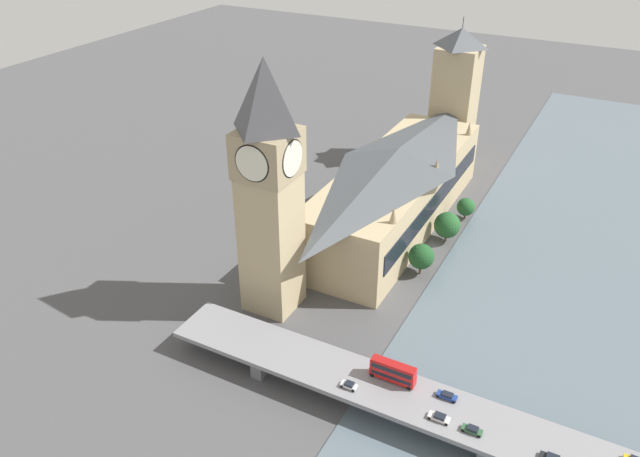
{
  "coord_description": "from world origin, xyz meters",
  "views": [
    {
      "loc": [
        -47.88,
        170.15,
        107.32
      ],
      "look_at": [
        22.08,
        37.59,
        19.7
      ],
      "focal_mm": 35.0,
      "sensor_mm": 36.0,
      "label": 1
    }
  ],
  "objects_px": {
    "clock_tower": "(269,185)",
    "double_decker_bus_mid": "(393,371)",
    "parliament_hall": "(397,187)",
    "car_northbound_tail": "(349,385)",
    "road_bridge": "(493,431)",
    "car_southbound_mid": "(439,417)",
    "car_southbound_tail": "(472,430)",
    "car_northbound_lead": "(447,396)",
    "victoria_tower": "(455,97)"
  },
  "relations": [
    {
      "from": "victoria_tower",
      "to": "car_southbound_mid",
      "type": "xyz_separation_m",
      "value": [
        -43.65,
        144.2,
        -20.32
      ]
    },
    {
      "from": "parliament_hall",
      "to": "clock_tower",
      "type": "height_order",
      "value": "clock_tower"
    },
    {
      "from": "road_bridge",
      "to": "car_northbound_tail",
      "type": "relative_size",
      "value": 41.27
    },
    {
      "from": "car_northbound_tail",
      "to": "car_southbound_tail",
      "type": "bearing_deg",
      "value": -179.31
    },
    {
      "from": "road_bridge",
      "to": "double_decker_bus_mid",
      "type": "height_order",
      "value": "double_decker_bus_mid"
    },
    {
      "from": "parliament_hall",
      "to": "clock_tower",
      "type": "distance_m",
      "value": 64.59
    },
    {
      "from": "double_decker_bus_mid",
      "to": "road_bridge",
      "type": "bearing_deg",
      "value": 172.93
    },
    {
      "from": "clock_tower",
      "to": "road_bridge",
      "type": "distance_m",
      "value": 77.54
    },
    {
      "from": "parliament_hall",
      "to": "car_northbound_tail",
      "type": "relative_size",
      "value": 25.26
    },
    {
      "from": "clock_tower",
      "to": "car_northbound_lead",
      "type": "xyz_separation_m",
      "value": [
        -55.85,
        18.47,
        -30.37
      ]
    },
    {
      "from": "road_bridge",
      "to": "car_northbound_tail",
      "type": "height_order",
      "value": "car_northbound_tail"
    },
    {
      "from": "car_northbound_tail",
      "to": "double_decker_bus_mid",
      "type": "bearing_deg",
      "value": -139.34
    },
    {
      "from": "car_northbound_tail",
      "to": "car_southbound_mid",
      "type": "xyz_separation_m",
      "value": [
        -20.86,
        -0.38,
        -0.0
      ]
    },
    {
      "from": "road_bridge",
      "to": "car_northbound_tail",
      "type": "distance_m",
      "value": 31.87
    },
    {
      "from": "double_decker_bus_mid",
      "to": "car_northbound_lead",
      "type": "xyz_separation_m",
      "value": [
        -12.66,
        -0.46,
        -2.04
      ]
    },
    {
      "from": "clock_tower",
      "to": "road_bridge",
      "type": "xyz_separation_m",
      "value": [
        -67.07,
        21.89,
        -32.17
      ]
    },
    {
      "from": "clock_tower",
      "to": "car_northbound_tail",
      "type": "relative_size",
      "value": 18.31
    },
    {
      "from": "car_northbound_lead",
      "to": "car_southbound_mid",
      "type": "bearing_deg",
      "value": 94.1
    },
    {
      "from": "parliament_hall",
      "to": "double_decker_bus_mid",
      "type": "distance_m",
      "value": 83.7
    },
    {
      "from": "clock_tower",
      "to": "car_northbound_tail",
      "type": "xyz_separation_m",
      "value": [
        -35.47,
        25.55,
        -30.38
      ]
    },
    {
      "from": "clock_tower",
      "to": "victoria_tower",
      "type": "distance_m",
      "value": 120.13
    },
    {
      "from": "parliament_hall",
      "to": "car_southbound_mid",
      "type": "relative_size",
      "value": 20.81
    },
    {
      "from": "victoria_tower",
      "to": "road_bridge",
      "type": "height_order",
      "value": "victoria_tower"
    },
    {
      "from": "clock_tower",
      "to": "car_southbound_mid",
      "type": "xyz_separation_m",
      "value": [
        -56.33,
        25.17,
        -30.38
      ]
    },
    {
      "from": "victoria_tower",
      "to": "car_southbound_mid",
      "type": "height_order",
      "value": "victoria_tower"
    },
    {
      "from": "clock_tower",
      "to": "car_southbound_mid",
      "type": "distance_m",
      "value": 68.77
    },
    {
      "from": "parliament_hall",
      "to": "clock_tower",
      "type": "bearing_deg",
      "value": 77.8
    },
    {
      "from": "clock_tower",
      "to": "double_decker_bus_mid",
      "type": "distance_m",
      "value": 55.01
    },
    {
      "from": "car_northbound_tail",
      "to": "car_southbound_mid",
      "type": "bearing_deg",
      "value": -178.95
    },
    {
      "from": "double_decker_bus_mid",
      "to": "car_northbound_tail",
      "type": "relative_size",
      "value": 2.78
    },
    {
      "from": "double_decker_bus_mid",
      "to": "car_southbound_tail",
      "type": "relative_size",
      "value": 2.48
    },
    {
      "from": "road_bridge",
      "to": "car_southbound_tail",
      "type": "height_order",
      "value": "car_southbound_tail"
    },
    {
      "from": "clock_tower",
      "to": "road_bridge",
      "type": "relative_size",
      "value": 0.44
    },
    {
      "from": "double_decker_bus_mid",
      "to": "car_northbound_lead",
      "type": "relative_size",
      "value": 2.36
    },
    {
      "from": "car_southbound_mid",
      "to": "car_southbound_tail",
      "type": "bearing_deg",
      "value": 179.65
    },
    {
      "from": "clock_tower",
      "to": "car_northbound_lead",
      "type": "height_order",
      "value": "clock_tower"
    },
    {
      "from": "car_northbound_lead",
      "to": "car_southbound_tail",
      "type": "height_order",
      "value": "car_northbound_lead"
    },
    {
      "from": "road_bridge",
      "to": "car_northbound_lead",
      "type": "bearing_deg",
      "value": -16.95
    },
    {
      "from": "car_northbound_lead",
      "to": "car_northbound_tail",
      "type": "xyz_separation_m",
      "value": [
        20.38,
        7.09,
        -0.01
      ]
    },
    {
      "from": "clock_tower",
      "to": "victoria_tower",
      "type": "height_order",
      "value": "clock_tower"
    },
    {
      "from": "car_northbound_tail",
      "to": "car_southbound_tail",
      "type": "relative_size",
      "value": 0.89
    },
    {
      "from": "double_decker_bus_mid",
      "to": "car_southbound_tail",
      "type": "distance_m",
      "value": 21.27
    },
    {
      "from": "victoria_tower",
      "to": "parliament_hall",
      "type": "bearing_deg",
      "value": 90.05
    },
    {
      "from": "car_northbound_tail",
      "to": "car_southbound_mid",
      "type": "relative_size",
      "value": 0.82
    },
    {
      "from": "parliament_hall",
      "to": "car_southbound_mid",
      "type": "distance_m",
      "value": 94.95
    },
    {
      "from": "victoria_tower",
      "to": "car_northbound_tail",
      "type": "relative_size",
      "value": 15.25
    },
    {
      "from": "parliament_hall",
      "to": "car_northbound_tail",
      "type": "height_order",
      "value": "parliament_hall"
    },
    {
      "from": "parliament_hall",
      "to": "car_northbound_tail",
      "type": "xyz_separation_m",
      "value": [
        -22.73,
        84.43,
        -7.08
      ]
    },
    {
      "from": "double_decker_bus_mid",
      "to": "car_southbound_tail",
      "type": "bearing_deg",
      "value": 162.72
    },
    {
      "from": "double_decker_bus_mid",
      "to": "car_southbound_mid",
      "type": "height_order",
      "value": "double_decker_bus_mid"
    }
  ]
}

